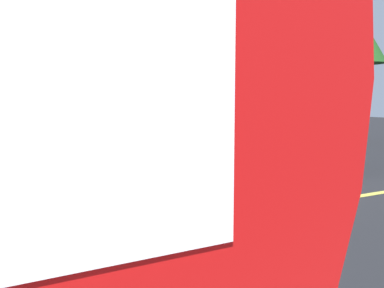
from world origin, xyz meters
The scene contains 5 objects.
ground_plane centered at (0.00, 0.00, 0.00)m, with size 80.00×80.00×0.00m, color #262628.
lane_marking_centre centered at (3.00, 0.00, 0.01)m, with size 28.00×0.16×0.01m, color #E0D14C.
white_van centered at (5.57, 2.78, 1.27)m, with size 5.26×2.39×2.20m.
tree_left_verge centered at (8.77, 7.07, 4.23)m, with size 1.97×1.97×5.24m.
tree_centre_verge centered at (15.53, 7.43, 4.50)m, with size 2.18×2.18×5.51m.
Camera 1 is at (-0.29, -5.55, 1.94)m, focal length 38.59 mm.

